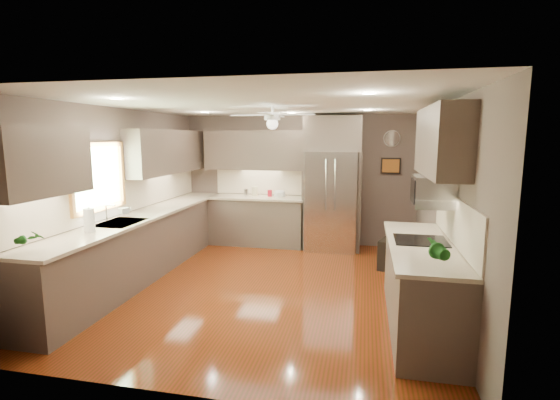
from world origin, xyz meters
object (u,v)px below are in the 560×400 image
at_px(stool, 395,255).
at_px(potted_plant_right, 437,250).
at_px(soap_bottle, 125,210).
at_px(potted_plant_left, 31,238).
at_px(bowl, 280,196).
at_px(refrigerator, 332,186).
at_px(canister_b, 246,193).
at_px(microwave, 432,191).
at_px(canister_d, 270,193).
at_px(paper_towel, 89,221).
at_px(canister_c, 255,191).

bearing_deg(stool, potted_plant_right, -87.26).
relative_size(soap_bottle, potted_plant_left, 0.64).
xyz_separation_m(potted_plant_right, bowl, (-2.22, 3.87, -0.14)).
relative_size(soap_bottle, refrigerator, 0.08).
distance_m(canister_b, soap_bottle, 2.59).
bearing_deg(microwave, bowl, 130.15).
bearing_deg(bowl, canister_b, -178.68).
relative_size(soap_bottle, microwave, 0.35).
xyz_separation_m(canister_b, canister_d, (0.46, 0.06, -0.01)).
relative_size(canister_b, potted_plant_right, 0.42).
xyz_separation_m(bowl, paper_towel, (-1.66, -3.29, 0.11)).
relative_size(canister_d, refrigerator, 0.05).
height_order(microwave, paper_towel, microwave).
bearing_deg(bowl, paper_towel, -116.74).
relative_size(potted_plant_right, refrigerator, 0.14).
xyz_separation_m(canister_c, microwave, (2.83, -2.80, 0.45)).
bearing_deg(refrigerator, microwave, -63.91).
height_order(canister_c, potted_plant_left, potted_plant_left).
bearing_deg(potted_plant_left, potted_plant_right, 4.57).
bearing_deg(canister_c, canister_b, -160.33).
bearing_deg(potted_plant_right, canister_b, 126.76).
xyz_separation_m(canister_c, potted_plant_right, (2.72, -3.91, 0.08)).
bearing_deg(soap_bottle, paper_towel, -82.55).
distance_m(canister_d, paper_towel, 3.63).
xyz_separation_m(canister_b, potted_plant_right, (2.88, -3.86, 0.10)).
bearing_deg(canister_c, stool, -23.23).
relative_size(canister_c, potted_plant_right, 0.57).
distance_m(stool, paper_towel, 4.43).
bearing_deg(canister_d, soap_bottle, -123.28).
xyz_separation_m(canister_c, bowl, (0.50, -0.04, -0.06)).
relative_size(potted_plant_left, stool, 0.53).
xyz_separation_m(potted_plant_left, refrigerator, (2.64, 4.13, 0.10)).
bearing_deg(microwave, canister_c, 135.29).
bearing_deg(potted_plant_right, stool, 92.74).
height_order(canister_b, refrigerator, refrigerator).
bearing_deg(potted_plant_left, stool, 39.84).
relative_size(refrigerator, paper_towel, 7.80).
height_order(canister_d, soap_bottle, soap_bottle).
bearing_deg(potted_plant_right, refrigerator, 107.72).
bearing_deg(bowl, refrigerator, -2.84).
bearing_deg(bowl, stool, -27.13).
distance_m(canister_b, stool, 3.04).
bearing_deg(canister_d, paper_towel, -113.56).
height_order(refrigerator, microwave, refrigerator).
bearing_deg(canister_c, canister_d, 0.83).
height_order(canister_c, refrigerator, refrigerator).
relative_size(canister_c, canister_d, 1.43).
distance_m(potted_plant_right, microwave, 1.18).
bearing_deg(canister_c, paper_towel, -109.13).
bearing_deg(soap_bottle, stool, 18.37).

